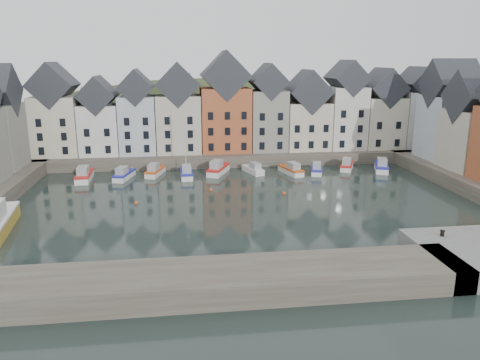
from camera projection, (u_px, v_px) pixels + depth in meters
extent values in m
plane|color=black|center=(246.00, 207.00, 59.41)|extent=(260.00, 260.00, 0.00)
cube|color=#443B34|center=(224.00, 153.00, 87.95)|extent=(90.00, 16.00, 2.00)
cube|color=#443B34|center=(160.00, 285.00, 36.80)|extent=(50.00, 6.00, 2.00)
ellipsoid|color=#2A361B|center=(215.00, 207.00, 117.69)|extent=(153.60, 70.40, 64.00)
sphere|color=#173316|center=(153.00, 103.00, 104.39)|extent=(5.77, 5.77, 5.77)
sphere|color=#173316|center=(310.00, 100.00, 118.76)|extent=(5.27, 5.27, 5.27)
sphere|color=#173316|center=(345.00, 103.00, 113.40)|extent=(5.07, 5.07, 5.07)
sphere|color=#173316|center=(273.00, 104.00, 112.19)|extent=(5.01, 5.01, 5.01)
sphere|color=#173316|center=(50.00, 111.00, 107.43)|extent=(3.94, 3.94, 3.94)
sphere|color=#173316|center=(323.00, 100.00, 118.73)|extent=(5.21, 5.21, 5.21)
sphere|color=#173316|center=(221.00, 101.00, 113.86)|extent=(5.45, 5.45, 5.45)
sphere|color=#173316|center=(378.00, 108.00, 108.66)|extent=(4.49, 4.49, 4.49)
cube|color=beige|center=(57.00, 126.00, 80.91)|extent=(7.67, 8.00, 10.07)
cube|color=black|center=(53.00, 85.00, 79.17)|extent=(7.67, 8.16, 7.67)
cube|color=silver|center=(101.00, 129.00, 81.99)|extent=(6.56, 8.00, 8.61)
cube|color=black|center=(98.00, 95.00, 80.50)|extent=(6.56, 8.16, 6.56)
cube|color=#AEB7C1|center=(138.00, 124.00, 82.62)|extent=(6.20, 8.00, 10.02)
cube|color=black|center=(136.00, 87.00, 80.98)|extent=(6.20, 8.16, 6.20)
cube|color=#B8AF9C|center=(179.00, 124.00, 83.49)|extent=(7.70, 8.00, 10.08)
cube|color=black|center=(177.00, 84.00, 81.75)|extent=(7.70, 8.16, 7.70)
cube|color=#A5512F|center=(225.00, 120.00, 84.38)|extent=(8.69, 8.00, 11.28)
cube|color=black|center=(225.00, 75.00, 82.42)|extent=(8.69, 8.16, 8.69)
cube|color=gray|center=(267.00, 120.00, 85.39)|extent=(6.43, 8.00, 10.78)
cube|color=black|center=(268.00, 81.00, 83.64)|extent=(6.43, 8.16, 6.43)
cube|color=beige|center=(306.00, 126.00, 86.58)|extent=(7.88, 8.00, 8.56)
cube|color=black|center=(307.00, 91.00, 85.01)|extent=(7.88, 8.16, 7.88)
cube|color=beige|center=(344.00, 118.00, 87.14)|extent=(6.50, 8.00, 11.27)
cube|color=black|center=(347.00, 78.00, 85.32)|extent=(6.50, 8.16, 6.50)
cube|color=beige|center=(380.00, 122.00, 88.26)|extent=(7.23, 8.00, 9.32)
cube|color=black|center=(382.00, 87.00, 86.64)|extent=(7.23, 8.16, 7.23)
cube|color=silver|center=(414.00, 119.00, 88.98)|extent=(6.18, 8.00, 10.32)
cube|color=black|center=(418.00, 83.00, 87.30)|extent=(6.18, 8.16, 6.18)
cube|color=#AEB7C1|center=(447.00, 128.00, 77.67)|extent=(7.47, 8.00, 10.38)
cube|color=black|center=(452.00, 84.00, 75.87)|extent=(7.62, 8.00, 8.00)
cube|color=#B8AF9C|center=(476.00, 140.00, 70.17)|extent=(8.14, 8.00, 8.89)
sphere|color=#C54C17|center=(211.00, 190.00, 66.55)|extent=(0.50, 0.50, 0.50)
sphere|color=#C54C17|center=(284.00, 193.00, 64.91)|extent=(0.50, 0.50, 0.50)
sphere|color=#C54C17|center=(136.00, 203.00, 60.51)|extent=(0.50, 0.50, 0.50)
cube|color=silver|center=(85.00, 178.00, 72.58)|extent=(2.26, 6.72, 1.22)
cube|color=red|center=(84.00, 173.00, 72.41)|extent=(2.37, 6.85, 0.28)
cube|color=#919598|center=(83.00, 171.00, 71.29)|extent=(1.65, 2.72, 1.33)
cube|color=silver|center=(124.00, 177.00, 73.39)|extent=(3.09, 6.00, 1.05)
cube|color=#22239C|center=(124.00, 173.00, 73.24)|extent=(3.21, 6.13, 0.24)
cube|color=#919598|center=(122.00, 171.00, 72.27)|extent=(1.87, 2.56, 1.15)
cube|color=silver|center=(155.00, 173.00, 75.77)|extent=(3.17, 5.96, 1.05)
cube|color=#C54C17|center=(155.00, 169.00, 75.63)|extent=(3.29, 6.10, 0.24)
cube|color=#919598|center=(153.00, 167.00, 74.66)|extent=(1.89, 2.56, 1.14)
cube|color=silver|center=(187.00, 175.00, 74.40)|extent=(1.93, 5.98, 1.09)
cube|color=#22239C|center=(186.00, 171.00, 74.25)|extent=(2.03, 6.10, 0.25)
cube|color=#919598|center=(187.00, 169.00, 73.25)|extent=(1.44, 2.41, 1.19)
cylinder|color=silver|center=(185.00, 140.00, 73.56)|extent=(0.14, 0.14, 10.88)
cube|color=silver|center=(218.00, 171.00, 76.75)|extent=(4.34, 6.92, 1.22)
cube|color=red|center=(218.00, 167.00, 76.59)|extent=(4.49, 7.08, 0.28)
cube|color=#919598|center=(216.00, 164.00, 75.49)|extent=(2.43, 3.05, 1.33)
cube|color=silver|center=(253.00, 171.00, 77.12)|extent=(3.09, 5.56, 0.98)
cube|color=silver|center=(253.00, 168.00, 76.98)|extent=(3.20, 5.68, 0.22)
cube|color=#919598|center=(255.00, 166.00, 76.14)|extent=(1.81, 2.40, 1.06)
cube|color=silver|center=(291.00, 172.00, 76.54)|extent=(3.22, 6.06, 1.06)
cube|color=#C54C17|center=(291.00, 168.00, 76.39)|extent=(3.35, 6.19, 0.24)
cube|color=#919598|center=(293.00, 166.00, 75.47)|extent=(1.92, 2.60, 1.16)
cube|color=silver|center=(316.00, 171.00, 77.07)|extent=(3.10, 5.77, 1.01)
cube|color=#22239C|center=(317.00, 168.00, 76.93)|extent=(3.22, 5.90, 0.23)
cube|color=#919598|center=(317.00, 166.00, 76.00)|extent=(1.84, 2.48, 1.10)
cube|color=silver|center=(347.00, 167.00, 79.89)|extent=(3.96, 5.92, 1.05)
cube|color=red|center=(347.00, 164.00, 79.74)|extent=(4.09, 6.07, 0.24)
cube|color=#919598|center=(347.00, 162.00, 78.81)|extent=(2.17, 2.64, 1.15)
cube|color=silver|center=(381.00, 168.00, 78.74)|extent=(4.01, 6.66, 1.17)
cube|color=#22239C|center=(381.00, 165.00, 78.57)|extent=(4.16, 6.82, 0.27)
cube|color=#919598|center=(382.00, 162.00, 77.51)|extent=(2.29, 2.92, 1.28)
cylinder|color=black|center=(442.00, 233.00, 44.19)|extent=(0.36, 0.36, 0.50)
cylinder|color=black|center=(443.00, 231.00, 44.12)|extent=(0.48, 0.48, 0.08)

